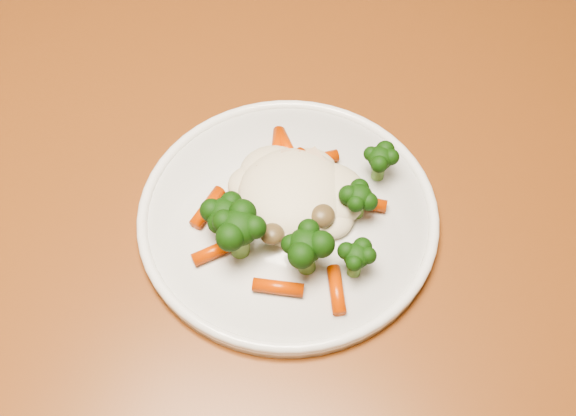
# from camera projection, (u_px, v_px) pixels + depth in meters

# --- Properties ---
(dining_table) EXTENTS (1.47, 1.24, 0.75)m
(dining_table) POSITION_uv_depth(u_px,v_px,m) (365.00, 260.00, 0.76)
(dining_table) COLOR brown
(dining_table) RESTS_ON ground
(plate) EXTENTS (0.28, 0.28, 0.01)m
(plate) POSITION_uv_depth(u_px,v_px,m) (288.00, 216.00, 0.67)
(plate) COLOR white
(plate) RESTS_ON dining_table
(meal) EXTENTS (0.17, 0.18, 0.05)m
(meal) POSITION_uv_depth(u_px,v_px,m) (292.00, 205.00, 0.65)
(meal) COLOR beige
(meal) RESTS_ON plate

